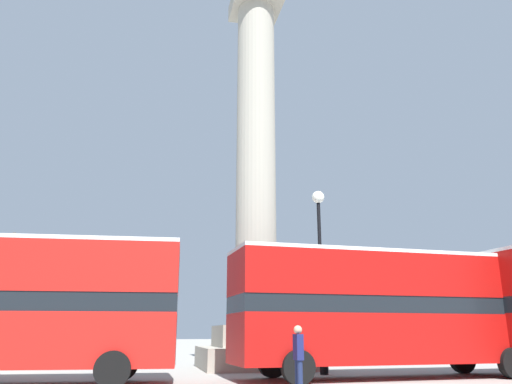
% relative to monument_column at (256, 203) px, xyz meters
% --- Properties ---
extents(ground_plane, '(200.00, 200.00, 0.00)m').
position_rel_monument_column_xyz_m(ground_plane, '(0.00, 0.00, -7.32)').
color(ground_plane, '#9E9B93').
extents(monument_column, '(4.79, 4.79, 19.53)m').
position_rel_monument_column_xyz_m(monument_column, '(0.00, 0.00, 0.00)').
color(monument_column, '#A39E8E').
rests_on(monument_column, ground_plane).
extents(bus_b, '(10.93, 3.31, 4.17)m').
position_rel_monument_column_xyz_m(bus_b, '(3.38, -5.73, -5.01)').
color(bus_b, '#A80F0C').
rests_on(bus_b, ground_plane).
extents(equestrian_statue, '(3.46, 2.58, 5.91)m').
position_rel_monument_column_xyz_m(equestrian_statue, '(-10.84, 2.45, -5.63)').
color(equestrian_statue, '#A39E8E').
rests_on(equestrian_statue, ground_plane).
extents(street_lamp, '(0.50, 0.50, 6.95)m').
position_rel_monument_column_xyz_m(street_lamp, '(1.71, -3.76, -3.02)').
color(street_lamp, black).
rests_on(street_lamp, ground_plane).
extents(pedestrian_near_lamp, '(0.22, 0.44, 1.66)m').
position_rel_monument_column_xyz_m(pedestrian_near_lamp, '(-0.93, -9.19, -6.40)').
color(pedestrian_near_lamp, '#192347').
rests_on(pedestrian_near_lamp, ground_plane).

